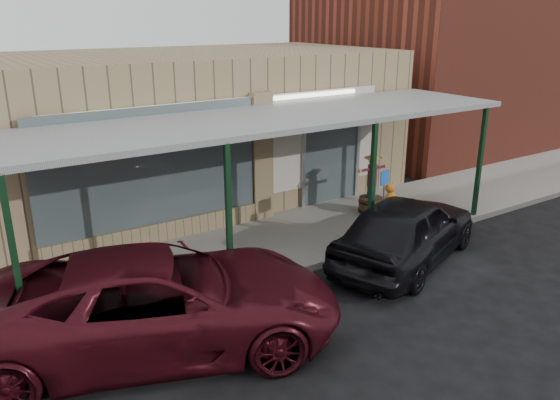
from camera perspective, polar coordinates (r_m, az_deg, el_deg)
ground at (r=10.36m, az=9.72°, el=-11.56°), size 120.00×120.00×0.00m
sidewalk at (r=12.88m, az=-1.11°, el=-4.60°), size 40.00×3.20×0.15m
storefront at (r=16.18m, az=-9.83°, el=7.49°), size 12.00×6.25×4.20m
awning at (r=11.99m, az=-1.10°, el=8.32°), size 12.00×3.00×3.04m
block_buildings_near at (r=17.74m, az=-5.41°, el=14.12°), size 61.00×8.00×8.00m
barrel_scarecrow at (r=14.69m, az=9.52°, el=0.75°), size 1.00×0.68×1.64m
barrel_pumpkin at (r=11.13m, az=-15.47°, el=-7.40°), size 0.65×0.65×0.72m
handicap_sign at (r=13.01m, az=10.79°, el=0.57°), size 0.33×0.10×1.62m
parked_sedan at (r=12.18m, az=13.07°, el=-3.00°), size 4.86×3.28×1.60m
car_maroon at (r=9.13m, az=-12.52°, el=-10.30°), size 6.45×4.53×1.64m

